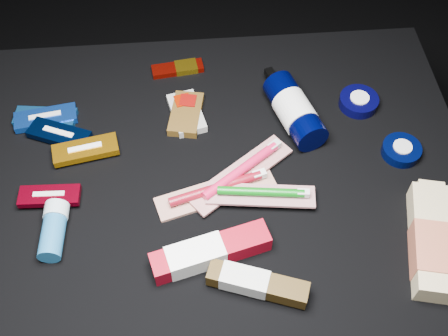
{
  "coord_description": "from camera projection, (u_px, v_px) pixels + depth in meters",
  "views": [
    {
      "loc": [
        -0.03,
        -0.6,
        1.27
      ],
      "look_at": [
        0.01,
        0.01,
        0.42
      ],
      "focal_mm": 45.0,
      "sensor_mm": 36.0,
      "label": 1
    }
  ],
  "objects": [
    {
      "name": "clif_bar_1",
      "position": [
        186.0,
        112.0,
        1.14
      ],
      "size": [
        0.08,
        0.12,
        0.02
      ],
      "rotation": [
        0.0,
        0.0,
        0.22
      ],
      "color": "#9C9D96",
      "rests_on": "cloth_table"
    },
    {
      "name": "cloth_table",
      "position": [
        218.0,
        231.0,
        1.22
      ],
      "size": [
        0.98,
        0.78,
        0.4
      ],
      "primitive_type": "cube",
      "color": "black",
      "rests_on": "ground"
    },
    {
      "name": "bodywash_bottle",
      "position": [
        434.0,
        243.0,
        0.95
      ],
      "size": [
        0.12,
        0.23,
        0.05
      ],
      "rotation": [
        0.0,
        0.0,
        -0.22
      ],
      "color": "tan",
      "rests_on": "cloth_table"
    },
    {
      "name": "toothpaste_carton_red",
      "position": [
        206.0,
        253.0,
        0.94
      ],
      "size": [
        0.21,
        0.1,
        0.04
      ],
      "rotation": [
        0.0,
        0.0,
        0.26
      ],
      "color": "maroon",
      "rests_on": "cloth_table"
    },
    {
      "name": "luna_bar_3",
      "position": [
        86.0,
        150.0,
        1.08
      ],
      "size": [
        0.13,
        0.07,
        0.02
      ],
      "rotation": [
        0.0,
        0.0,
        0.19
      ],
      "color": "#AE6E0A",
      "rests_on": "cloth_table"
    },
    {
      "name": "toothpaste_carton_green",
      "position": [
        253.0,
        282.0,
        0.91
      ],
      "size": [
        0.17,
        0.09,
        0.03
      ],
      "rotation": [
        0.0,
        0.0,
        -0.34
      ],
      "color": "#37260C",
      "rests_on": "cloth_table"
    },
    {
      "name": "toothbrush_pack_0",
      "position": [
        217.0,
        190.0,
        1.03
      ],
      "size": [
        0.23,
        0.11,
        0.03
      ],
      "rotation": [
        0.0,
        0.0,
        0.28
      ],
      "color": "beige",
      "rests_on": "cloth_table"
    },
    {
      "name": "toothbrush_pack_2",
      "position": [
        262.0,
        194.0,
        1.01
      ],
      "size": [
        0.2,
        0.07,
        0.02
      ],
      "rotation": [
        0.0,
        0.0,
        -0.13
      ],
      "color": "beige",
      "rests_on": "cloth_table"
    },
    {
      "name": "luna_bar_2",
      "position": [
        59.0,
        134.0,
        1.1
      ],
      "size": [
        0.13,
        0.09,
        0.02
      ],
      "rotation": [
        0.0,
        0.0,
        -0.41
      ],
      "color": "black",
      "rests_on": "cloth_table"
    },
    {
      "name": "toothbrush_pack_1",
      "position": [
        242.0,
        172.0,
        1.05
      ],
      "size": [
        0.21,
        0.17,
        0.02
      ],
      "rotation": [
        0.0,
        0.0,
        0.64
      ],
      "color": "silver",
      "rests_on": "cloth_table"
    },
    {
      "name": "power_bar",
      "position": [
        180.0,
        68.0,
        1.22
      ],
      "size": [
        0.11,
        0.05,
        0.01
      ],
      "rotation": [
        0.0,
        0.0,
        0.13
      ],
      "color": "maroon",
      "rests_on": "cloth_table"
    },
    {
      "name": "cream_tin_lower",
      "position": [
        401.0,
        150.0,
        1.08
      ],
      "size": [
        0.07,
        0.07,
        0.02
      ],
      "rotation": [
        0.0,
        0.0,
        0.27
      ],
      "color": "black",
      "rests_on": "cloth_table"
    },
    {
      "name": "cream_tin_upper",
      "position": [
        359.0,
        101.0,
        1.16
      ],
      "size": [
        0.08,
        0.08,
        0.02
      ],
      "rotation": [
        0.0,
        0.0,
        -0.38
      ],
      "color": "black",
      "rests_on": "cloth_table"
    },
    {
      "name": "luna_bar_1",
      "position": [
        46.0,
        118.0,
        1.13
      ],
      "size": [
        0.13,
        0.06,
        0.02
      ],
      "rotation": [
        0.0,
        0.0,
        0.16
      ],
      "color": "#123FA6",
      "rests_on": "cloth_table"
    },
    {
      "name": "luna_bar_0",
      "position": [
        46.0,
        118.0,
        1.14
      ],
      "size": [
        0.13,
        0.06,
        0.02
      ],
      "rotation": [
        0.0,
        0.0,
        -0.13
      ],
      "color": "#145499",
      "rests_on": "cloth_table"
    },
    {
      "name": "deodorant_stick",
      "position": [
        54.0,
        230.0,
        0.97
      ],
      "size": [
        0.05,
        0.11,
        0.04
      ],
      "rotation": [
        0.0,
        0.0,
        -0.05
      ],
      "color": "#1D5B8C",
      "rests_on": "cloth_table"
    },
    {
      "name": "luna_bar_4",
      "position": [
        50.0,
        196.0,
        1.01
      ],
      "size": [
        0.11,
        0.05,
        0.01
      ],
      "rotation": [
        0.0,
        0.0,
        -0.04
      ],
      "color": "maroon",
      "rests_on": "cloth_table"
    },
    {
      "name": "clif_bar_0",
      "position": [
        186.0,
        112.0,
        1.14
      ],
      "size": [
        0.08,
        0.12,
        0.02
      ],
      "rotation": [
        0.0,
        0.0,
        -0.2
      ],
      "color": "#493211",
      "rests_on": "cloth_table"
    },
    {
      "name": "ground",
      "position": [
        218.0,
        271.0,
        1.38
      ],
      "size": [
        3.0,
        3.0,
        0.0
      ],
      "primitive_type": "plane",
      "color": "black",
      "rests_on": "ground"
    },
    {
      "name": "lotion_bottle",
      "position": [
        294.0,
        110.0,
        1.11
      ],
      "size": [
        0.11,
        0.21,
        0.07
      ],
      "rotation": [
        0.0,
        0.0,
        0.3
      ],
      "color": "black",
      "rests_on": "cloth_table"
    }
  ]
}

